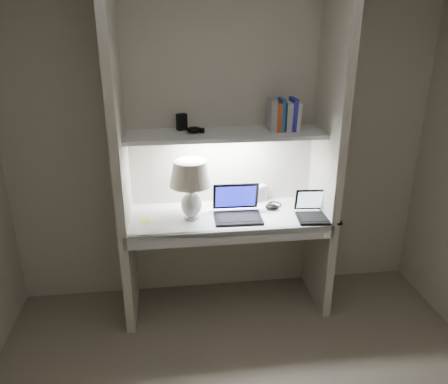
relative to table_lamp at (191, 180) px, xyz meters
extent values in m
cube|color=beige|center=(0.26, 0.31, 0.19)|extent=(3.20, 0.01, 2.50)
cube|color=beige|center=(-0.47, 0.03, 0.19)|extent=(0.06, 0.55, 2.50)
cube|color=beige|center=(0.99, 0.03, 0.19)|extent=(0.06, 0.55, 2.50)
cube|color=white|center=(0.26, 0.03, -0.31)|extent=(1.40, 0.55, 0.04)
cube|color=silver|center=(0.26, -0.23, -0.34)|extent=(1.46, 0.03, 0.10)
cube|color=silver|center=(0.26, 0.13, 0.29)|extent=(1.40, 0.36, 0.03)
cube|color=white|center=(0.26, 0.13, 0.27)|extent=(0.60, 0.04, 0.02)
cylinder|color=white|center=(0.00, 0.00, -0.28)|extent=(0.11, 0.11, 0.02)
ellipsoid|color=white|center=(0.00, 0.00, -0.18)|extent=(0.15, 0.15, 0.18)
cylinder|color=white|center=(0.00, 0.00, -0.08)|extent=(0.02, 0.02, 0.08)
sphere|color=#FFD899|center=(0.00, 0.00, 0.00)|extent=(0.04, 0.04, 0.04)
cube|color=black|center=(0.33, -0.06, -0.28)|extent=(0.34, 0.24, 0.02)
cube|color=black|center=(0.33, -0.06, -0.27)|extent=(0.29, 0.17, 0.00)
cube|color=black|center=(0.33, 0.08, -0.17)|extent=(0.34, 0.07, 0.21)
cube|color=#171EC7|center=(0.33, 0.08, -0.17)|extent=(0.30, 0.05, 0.17)
cube|color=black|center=(0.90, -0.13, -0.28)|extent=(0.31, 0.23, 0.02)
cube|color=black|center=(0.90, -0.13, -0.27)|extent=(0.26, 0.17, 0.00)
cube|color=black|center=(0.91, -0.01, -0.19)|extent=(0.30, 0.08, 0.17)
cube|color=silver|center=(0.91, -0.01, -0.19)|extent=(0.26, 0.07, 0.14)
cube|color=silver|center=(0.55, 0.26, -0.23)|extent=(0.11, 0.10, 0.13)
ellipsoid|color=black|center=(0.61, 0.08, -0.27)|extent=(0.12, 0.08, 0.04)
torus|color=black|center=(0.65, 0.16, -0.29)|extent=(0.13, 0.13, 0.01)
cube|color=#E7F834|center=(-0.33, 0.00, -0.29)|extent=(0.08, 0.08, 0.00)
cube|color=silver|center=(0.77, 0.14, 0.40)|extent=(0.03, 0.15, 0.20)
cube|color=#27279F|center=(0.74, 0.14, 0.42)|extent=(0.04, 0.15, 0.23)
cube|color=#BBBCB8|center=(0.71, 0.14, 0.40)|extent=(0.04, 0.15, 0.20)
cube|color=#2663A6|center=(0.66, 0.14, 0.42)|extent=(0.03, 0.15, 0.23)
cube|color=#BF4C1B|center=(0.63, 0.14, 0.40)|extent=(0.03, 0.15, 0.20)
cube|color=#9E9DA1|center=(0.60, 0.14, 0.42)|extent=(0.04, 0.15, 0.23)
cube|color=black|center=(-0.04, 0.23, 0.36)|extent=(0.08, 0.07, 0.12)
ellipsoid|color=black|center=(0.04, 0.13, 0.33)|extent=(0.12, 0.09, 0.05)
camera|label=1|loc=(-0.13, -2.86, 1.04)|focal=35.00mm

